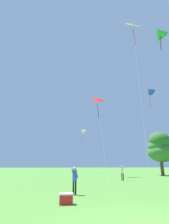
{
  "coord_description": "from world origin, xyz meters",
  "views": [
    {
      "loc": [
        -2.6,
        -4.68,
        1.55
      ],
      "look_at": [
        1.45,
        23.84,
        10.43
      ],
      "focal_mm": 28.2,
      "sensor_mm": 36.0,
      "label": 1
    }
  ],
  "objects_px": {
    "person_in_red_shirt": "(122,172)",
    "picnic_cooler": "(66,199)",
    "kite_blue_delta": "(150,91)",
    "kite_white_distant": "(82,131)",
    "person_with_spool": "(75,178)",
    "kite_yellow_diamond": "(133,30)",
    "kite_red_high": "(98,104)",
    "tree_left_oak": "(160,148)",
    "kite_green_small": "(160,33)"
  },
  "relations": [
    {
      "from": "person_in_red_shirt",
      "to": "picnic_cooler",
      "type": "xyz_separation_m",
      "value": [
        -6.85,
        -12.0,
        -0.73
      ]
    },
    {
      "from": "kite_blue_delta",
      "to": "picnic_cooler",
      "type": "distance_m",
      "value": 42.19
    },
    {
      "from": "kite_white_distant",
      "to": "picnic_cooler",
      "type": "distance_m",
      "value": 34.0
    },
    {
      "from": "kite_white_distant",
      "to": "picnic_cooler",
      "type": "height_order",
      "value": "kite_white_distant"
    },
    {
      "from": "person_with_spool",
      "to": "person_in_red_shirt",
      "type": "relative_size",
      "value": 0.95
    },
    {
      "from": "kite_yellow_diamond",
      "to": "person_in_red_shirt",
      "type": "xyz_separation_m",
      "value": [
        -2.98,
        0.11,
        -20.03
      ]
    },
    {
      "from": "kite_red_high",
      "to": "person_with_spool",
      "type": "xyz_separation_m",
      "value": [
        -5.41,
        -17.48,
        -10.99
      ]
    },
    {
      "from": "kite_yellow_diamond",
      "to": "kite_blue_delta",
      "type": "relative_size",
      "value": 1.09
    },
    {
      "from": "kite_yellow_diamond",
      "to": "person_in_red_shirt",
      "type": "relative_size",
      "value": 14.44
    },
    {
      "from": "kite_red_high",
      "to": "tree_left_oak",
      "type": "distance_m",
      "value": 13.59
    },
    {
      "from": "person_with_spool",
      "to": "kite_green_small",
      "type": "bearing_deg",
      "value": 28.78
    },
    {
      "from": "kite_yellow_diamond",
      "to": "person_in_red_shirt",
      "type": "height_order",
      "value": "kite_yellow_diamond"
    },
    {
      "from": "kite_red_high",
      "to": "picnic_cooler",
      "type": "distance_m",
      "value": 23.87
    },
    {
      "from": "kite_red_high",
      "to": "kite_blue_delta",
      "type": "xyz_separation_m",
      "value": [
        15.92,
        10.24,
        8.05
      ]
    },
    {
      "from": "kite_white_distant",
      "to": "person_in_red_shirt",
      "type": "xyz_separation_m",
      "value": [
        1.99,
        -20.36,
        -8.52
      ]
    },
    {
      "from": "kite_white_distant",
      "to": "tree_left_oak",
      "type": "xyz_separation_m",
      "value": [
        12.53,
        -11.19,
        -4.87
      ]
    },
    {
      "from": "kite_white_distant",
      "to": "tree_left_oak",
      "type": "distance_m",
      "value": 17.49
    },
    {
      "from": "kite_red_high",
      "to": "person_in_red_shirt",
      "type": "xyz_separation_m",
      "value": [
        0.86,
        -7.95,
        -10.95
      ]
    },
    {
      "from": "person_in_red_shirt",
      "to": "picnic_cooler",
      "type": "relative_size",
      "value": 2.65
    },
    {
      "from": "tree_left_oak",
      "to": "picnic_cooler",
      "type": "height_order",
      "value": "tree_left_oak"
    },
    {
      "from": "kite_yellow_diamond",
      "to": "picnic_cooler",
      "type": "distance_m",
      "value": 25.86
    },
    {
      "from": "person_with_spool",
      "to": "tree_left_oak",
      "type": "relative_size",
      "value": 0.2
    },
    {
      "from": "tree_left_oak",
      "to": "picnic_cooler",
      "type": "xyz_separation_m",
      "value": [
        -17.38,
        -21.17,
        -4.38
      ]
    },
    {
      "from": "kite_blue_delta",
      "to": "person_in_red_shirt",
      "type": "xyz_separation_m",
      "value": [
        -15.06,
        -18.19,
        -18.99
      ]
    },
    {
      "from": "kite_green_small",
      "to": "kite_white_distant",
      "type": "xyz_separation_m",
      "value": [
        -6.82,
        23.79,
        -8.29
      ]
    },
    {
      "from": "picnic_cooler",
      "to": "kite_red_high",
      "type": "bearing_deg",
      "value": 73.3
    },
    {
      "from": "tree_left_oak",
      "to": "kite_green_small",
      "type": "bearing_deg",
      "value": -114.37
    },
    {
      "from": "kite_white_distant",
      "to": "kite_red_high",
      "type": "height_order",
      "value": "kite_red_high"
    },
    {
      "from": "kite_green_small",
      "to": "kite_white_distant",
      "type": "distance_m",
      "value": 26.1
    },
    {
      "from": "kite_yellow_diamond",
      "to": "kite_red_high",
      "type": "distance_m",
      "value": 12.73
    },
    {
      "from": "tree_left_oak",
      "to": "person_with_spool",
      "type": "bearing_deg",
      "value": -131.95
    },
    {
      "from": "kite_white_distant",
      "to": "picnic_cooler",
      "type": "xyz_separation_m",
      "value": [
        -4.86,
        -32.35,
        -9.25
      ]
    },
    {
      "from": "kite_yellow_diamond",
      "to": "kite_green_small",
      "type": "bearing_deg",
      "value": -61.02
    },
    {
      "from": "person_with_spool",
      "to": "kite_blue_delta",
      "type": "bearing_deg",
      "value": 52.42
    },
    {
      "from": "kite_red_high",
      "to": "person_with_spool",
      "type": "bearing_deg",
      "value": -107.2
    },
    {
      "from": "kite_green_small",
      "to": "person_in_red_shirt",
      "type": "height_order",
      "value": "kite_green_small"
    },
    {
      "from": "person_with_spool",
      "to": "kite_red_high",
      "type": "bearing_deg",
      "value": 72.8
    },
    {
      "from": "kite_blue_delta",
      "to": "kite_red_high",
      "type": "bearing_deg",
      "value": -147.25
    },
    {
      "from": "kite_green_small",
      "to": "kite_blue_delta",
      "type": "distance_m",
      "value": 24.02
    },
    {
      "from": "kite_blue_delta",
      "to": "picnic_cooler",
      "type": "xyz_separation_m",
      "value": [
        -21.91,
        -30.19,
        -19.73
      ]
    },
    {
      "from": "picnic_cooler",
      "to": "person_in_red_shirt",
      "type": "bearing_deg",
      "value": 60.29
    },
    {
      "from": "person_in_red_shirt",
      "to": "picnic_cooler",
      "type": "height_order",
      "value": "person_in_red_shirt"
    },
    {
      "from": "kite_green_small",
      "to": "kite_red_high",
      "type": "xyz_separation_m",
      "value": [
        -5.69,
        11.38,
        -5.86
      ]
    },
    {
      "from": "kite_white_distant",
      "to": "kite_red_high",
      "type": "xyz_separation_m",
      "value": [
        1.13,
        -12.41,
        2.43
      ]
    },
    {
      "from": "kite_white_distant",
      "to": "person_with_spool",
      "type": "height_order",
      "value": "kite_white_distant"
    },
    {
      "from": "kite_yellow_diamond",
      "to": "person_with_spool",
      "type": "relative_size",
      "value": 15.15
    },
    {
      "from": "kite_green_small",
      "to": "kite_red_high",
      "type": "bearing_deg",
      "value": 116.55
    },
    {
      "from": "person_with_spool",
      "to": "person_in_red_shirt",
      "type": "bearing_deg",
      "value": 56.66
    },
    {
      "from": "picnic_cooler",
      "to": "tree_left_oak",
      "type": "bearing_deg",
      "value": 50.61
    },
    {
      "from": "kite_red_high",
      "to": "tree_left_oak",
      "type": "relative_size",
      "value": 1.81
    }
  ]
}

